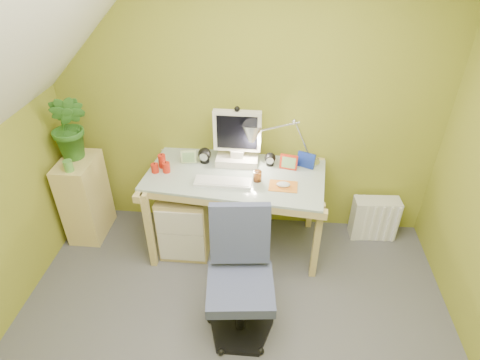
# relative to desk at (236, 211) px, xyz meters

# --- Properties ---
(wall_back) EXTENTS (3.20, 0.01, 2.40)m
(wall_back) POSITION_rel_desk_xyz_m (0.06, 0.37, 0.82)
(wall_back) COLOR olive
(wall_back) RESTS_ON floor
(desk) EXTENTS (1.47, 0.84, 0.75)m
(desk) POSITION_rel_desk_xyz_m (0.00, 0.00, 0.00)
(desk) COLOR tan
(desk) RESTS_ON floor
(monitor) EXTENTS (0.38, 0.22, 0.51)m
(monitor) POSITION_rel_desk_xyz_m (0.00, 0.18, 0.63)
(monitor) COLOR silver
(monitor) RESTS_ON desk
(speaker_left) EXTENTS (0.13, 0.13, 0.13)m
(speaker_left) POSITION_rel_desk_xyz_m (-0.27, 0.16, 0.44)
(speaker_left) COLOR black
(speaker_left) RESTS_ON desk
(speaker_right) EXTENTS (0.10, 0.10, 0.11)m
(speaker_right) POSITION_rel_desk_xyz_m (0.27, 0.16, 0.43)
(speaker_right) COLOR black
(speaker_right) RESTS_ON desk
(keyboard) EXTENTS (0.44, 0.15, 0.02)m
(keyboard) POSITION_rel_desk_xyz_m (-0.08, -0.14, 0.39)
(keyboard) COLOR silver
(keyboard) RESTS_ON desk
(mousepad) EXTENTS (0.22, 0.16, 0.01)m
(mousepad) POSITION_rel_desk_xyz_m (0.38, -0.14, 0.38)
(mousepad) COLOR orange
(mousepad) RESTS_ON desk
(mouse) EXTENTS (0.11, 0.08, 0.04)m
(mouse) POSITION_rel_desk_xyz_m (0.38, -0.14, 0.39)
(mouse) COLOR silver
(mouse) RESTS_ON mousepad
(amber_tumbler) EXTENTS (0.07, 0.07, 0.08)m
(amber_tumbler) POSITION_rel_desk_xyz_m (0.18, -0.08, 0.42)
(amber_tumbler) COLOR #904515
(amber_tumbler) RESTS_ON desk
(candle_cluster) EXTENTS (0.17, 0.16, 0.11)m
(candle_cluster) POSITION_rel_desk_xyz_m (-0.60, 0.01, 0.43)
(candle_cluster) COLOR red
(candle_cluster) RESTS_ON desk
(photo_frame_red) EXTENTS (0.14, 0.05, 0.12)m
(photo_frame_red) POSITION_rel_desk_xyz_m (0.42, 0.12, 0.44)
(photo_frame_red) COLOR #B52813
(photo_frame_red) RESTS_ON desk
(photo_frame_blue) EXTENTS (0.14, 0.08, 0.12)m
(photo_frame_blue) POSITION_rel_desk_xyz_m (0.56, 0.16, 0.44)
(photo_frame_blue) COLOR navy
(photo_frame_blue) RESTS_ON desk
(photo_frame_green) EXTENTS (0.13, 0.04, 0.11)m
(photo_frame_green) POSITION_rel_desk_xyz_m (-0.40, 0.14, 0.43)
(photo_frame_green) COLOR #AAC285
(photo_frame_green) RESTS_ON desk
(desk_lamp) EXTENTS (0.57, 0.26, 0.61)m
(desk_lamp) POSITION_rel_desk_xyz_m (0.45, 0.18, 0.68)
(desk_lamp) COLOR silver
(desk_lamp) RESTS_ON desk
(side_ledge) EXTENTS (0.28, 0.44, 0.76)m
(side_ledge) POSITION_rel_desk_xyz_m (-1.34, 0.06, 0.01)
(side_ledge) COLOR #D9BF72
(side_ledge) RESTS_ON floor
(potted_plant) EXTENTS (0.36, 0.31, 0.58)m
(potted_plant) POSITION_rel_desk_xyz_m (-1.34, 0.11, 0.68)
(potted_plant) COLOR #2E6722
(potted_plant) RESTS_ON side_ledge
(green_cup) EXTENTS (0.08, 0.08, 0.09)m
(green_cup) POSITION_rel_desk_xyz_m (-1.32, -0.09, 0.43)
(green_cup) COLOR #579A40
(green_cup) RESTS_ON side_ledge
(task_chair) EXTENTS (0.54, 0.54, 0.89)m
(task_chair) POSITION_rel_desk_xyz_m (0.12, -0.89, 0.07)
(task_chair) COLOR #3A4160
(task_chair) RESTS_ON floor
(radiator) EXTENTS (0.41, 0.18, 0.40)m
(radiator) POSITION_rel_desk_xyz_m (1.23, 0.23, -0.18)
(radiator) COLOR silver
(radiator) RESTS_ON floor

